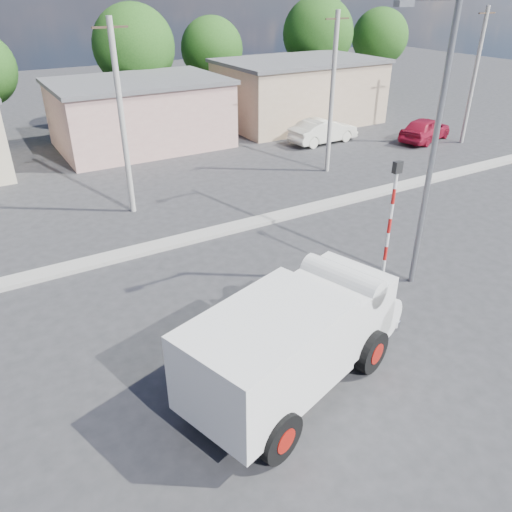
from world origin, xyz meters
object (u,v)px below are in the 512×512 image
cyclist (267,311)px  car_cream (323,131)px  bicycle (267,317)px  traffic_pole (391,216)px  streetlight (432,140)px  car_red (425,129)px  truck (299,335)px

cyclist → car_cream: bearing=-32.0°
bicycle → traffic_pole: size_ratio=0.48×
bicycle → traffic_pole: 5.15m
bicycle → car_cream: car_cream is taller
traffic_pole → streetlight: (0.94, -0.30, 2.37)m
bicycle → car_cream: bearing=-32.0°
cyclist → car_red: bearing=-48.2°
traffic_pole → streetlight: 2.56m
car_cream → streetlight: (-8.09, -15.40, 4.19)m
bicycle → car_red: car_red is taller
truck → traffic_pole: 5.79m
car_cream → truck: bearing=137.5°
car_cream → car_red: (5.98, -3.05, -0.00)m
truck → car_cream: (14.17, 17.50, -0.71)m
car_red → truck: bearing=108.8°
car_cream → car_red: car_cream is taller
bicycle → streetlight: (5.66, -0.05, 4.42)m
truck → car_red: size_ratio=1.52×
car_red → traffic_pole: size_ratio=1.03×
bicycle → car_red: 23.25m
traffic_pole → truck: bearing=-155.0°
traffic_pole → car_cream: bearing=59.1°
truck → bicycle: (0.42, 2.16, -0.93)m
traffic_pole → cyclist: bearing=-177.0°
car_cream → car_red: 6.71m
cyclist → bicycle: bearing=0.0°
car_red → streetlight: 19.18m
cyclist → traffic_pole: (4.72, 0.25, 1.83)m
truck → bicycle: truck is taller
traffic_pole → streetlight: size_ratio=0.48×
bicycle → car_cream: 20.60m
cyclist → car_cream: car_cream is taller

